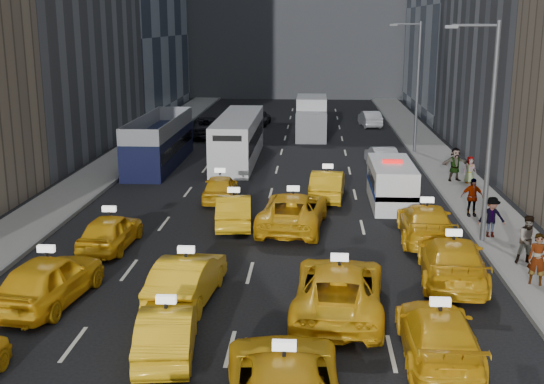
{
  "coord_description": "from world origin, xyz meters",
  "views": [
    {
      "loc": [
        2.25,
        -15.41,
        8.91
      ],
      "look_at": [
        0.55,
        12.25,
        2.0
      ],
      "focal_mm": 45.0,
      "sensor_mm": 36.0,
      "label": 1
    }
  ],
  "objects": [
    {
      "name": "pedestrian_1",
      "position": [
        10.28,
        9.17,
        1.08
      ],
      "size": [
        0.92,
        0.52,
        1.86
      ],
      "primitive_type": "imported",
      "rotation": [
        0.0,
        0.0,
        0.03
      ],
      "color": "gray",
      "rests_on": "sidewalk_east"
    },
    {
      "name": "pedestrian_5",
      "position": [
        10.3,
        22.99,
        1.1
      ],
      "size": [
        1.84,
        0.95,
        1.9
      ],
      "primitive_type": "imported",
      "rotation": [
        0.0,
        0.0,
        0.27
      ],
      "color": "gray",
      "rests_on": "sidewalk_east"
    },
    {
      "name": "pedestrian_4",
      "position": [
        11.01,
        22.43,
        0.91
      ],
      "size": [
        0.79,
        0.5,
        1.52
      ],
      "primitive_type": "imported",
      "rotation": [
        0.0,
        0.0,
        0.13
      ],
      "color": "gray",
      "rests_on": "sidewalk_east"
    },
    {
      "name": "taxi_16",
      "position": [
        -2.48,
        18.25,
        0.69
      ],
      "size": [
        1.75,
        4.1,
        1.38
      ],
      "primitive_type": "imported",
      "rotation": [
        0.0,
        0.0,
        3.17
      ],
      "color": "#F1AE14",
      "rests_on": "ground"
    },
    {
      "name": "taxi_11",
      "position": [
        7.19,
        7.6,
        0.79
      ],
      "size": [
        2.74,
        5.64,
        1.58
      ],
      "primitive_type": "imported",
      "rotation": [
        0.0,
        0.0,
        3.04
      ],
      "color": "#F1AE14",
      "rests_on": "ground"
    },
    {
      "name": "curb_west",
      "position": [
        -9.05,
        25.0,
        0.09
      ],
      "size": [
        0.15,
        90.0,
        0.18
      ],
      "primitive_type": "cube",
      "color": "slate",
      "rests_on": "ground"
    },
    {
      "name": "taxi_17",
      "position": [
        3.01,
        18.93,
        0.76
      ],
      "size": [
        1.98,
        4.73,
        1.52
      ],
      "primitive_type": "imported",
      "rotation": [
        0.0,
        0.0,
        3.06
      ],
      "color": "#F1AE14",
      "rests_on": "ground"
    },
    {
      "name": "pedestrian_2",
      "position": [
        9.74,
        12.45,
        1.01
      ],
      "size": [
        1.13,
        0.49,
        1.73
      ],
      "primitive_type": "imported",
      "rotation": [
        0.0,
        0.0,
        0.02
      ],
      "color": "gray",
      "rests_on": "sidewalk_east"
    },
    {
      "name": "misc_car_4",
      "position": [
        7.18,
        44.64,
        0.7
      ],
      "size": [
        1.95,
        4.39,
        1.4
      ],
      "primitive_type": "imported",
      "rotation": [
        0.0,
        0.0,
        3.25
      ],
      "color": "#ABAEB3",
      "rests_on": "ground"
    },
    {
      "name": "taxi_12",
      "position": [
        -5.89,
        10.44,
        0.72
      ],
      "size": [
        1.91,
        4.3,
        1.44
      ],
      "primitive_type": "imported",
      "rotation": [
        0.0,
        0.0,
        3.09
      ],
      "color": "#F1AE14",
      "rests_on": "ground"
    },
    {
      "name": "pedestrian_0",
      "position": [
        9.97,
        7.11,
        1.05
      ],
      "size": [
        0.77,
        0.65,
        1.81
      ],
      "primitive_type": "imported",
      "rotation": [
        0.0,
        0.0,
        -0.38
      ],
      "color": "gray",
      "rests_on": "sidewalk_east"
    },
    {
      "name": "taxi_5",
      "position": [
        -1.68,
        1.62,
        0.69
      ],
      "size": [
        1.95,
        4.34,
        1.38
      ],
      "primitive_type": "imported",
      "rotation": [
        0.0,
        0.0,
        3.26
      ],
      "color": "#F1AE14",
      "rests_on": "ground"
    },
    {
      "name": "nypd_van",
      "position": [
        6.19,
        18.09,
        1.03
      ],
      "size": [
        2.35,
        5.42,
        2.28
      ],
      "rotation": [
        0.0,
        0.0,
        0.05
      ],
      "color": "white",
      "rests_on": "ground"
    },
    {
      "name": "taxi_7",
      "position": [
        5.71,
        1.83,
        0.71
      ],
      "size": [
        2.09,
        4.93,
        1.42
      ],
      "primitive_type": "imported",
      "rotation": [
        0.0,
        0.0,
        3.12
      ],
      "color": "#F1AE14",
      "rests_on": "ground"
    },
    {
      "name": "pedestrian_3",
      "position": [
        9.63,
        15.66,
        1.05
      ],
      "size": [
        1.08,
        0.54,
        1.8
      ],
      "primitive_type": "imported",
      "rotation": [
        0.0,
        0.0,
        0.06
      ],
      "color": "gray",
      "rests_on": "sidewalk_east"
    },
    {
      "name": "taxi_8",
      "position": [
        -6.23,
        4.79,
        0.83
      ],
      "size": [
        2.61,
        5.11,
        1.67
      ],
      "primitive_type": "imported",
      "rotation": [
        0.0,
        0.0,
        3.01
      ],
      "color": "#F1AE14",
      "rests_on": "ground"
    },
    {
      "name": "streetlight_near",
      "position": [
        9.18,
        12.0,
        4.92
      ],
      "size": [
        2.15,
        0.22,
        9.0
      ],
      "color": "#595B60",
      "rests_on": "ground"
    },
    {
      "name": "taxi_13",
      "position": [
        -1.27,
        13.91,
        0.72
      ],
      "size": [
        1.94,
        4.49,
        1.44
      ],
      "primitive_type": "imported",
      "rotation": [
        0.0,
        0.0,
        3.24
      ],
      "color": "#F1AE14",
      "rests_on": "ground"
    },
    {
      "name": "misc_car_1",
      "position": [
        -6.33,
        38.23,
        0.8
      ],
      "size": [
        3.43,
        6.07,
        1.6
      ],
      "primitive_type": "imported",
      "rotation": [
        0.0,
        0.0,
        3.28
      ],
      "color": "black",
      "rests_on": "ground"
    },
    {
      "name": "taxi_14",
      "position": [
        1.4,
        13.65,
        0.8
      ],
      "size": [
        3.24,
        6.03,
        1.61
      ],
      "primitive_type": "imported",
      "rotation": [
        0.0,
        0.0,
        3.04
      ],
      "color": "#F1AE14",
      "rests_on": "ground"
    },
    {
      "name": "sidewalk_east",
      "position": [
        10.5,
        25.0,
        0.07
      ],
      "size": [
        3.0,
        90.0,
        0.15
      ],
      "primitive_type": "cube",
      "color": "gray",
      "rests_on": "ground"
    },
    {
      "name": "taxi_15",
      "position": [
        7.0,
        12.26,
        0.77
      ],
      "size": [
        2.44,
        5.42,
        1.54
      ],
      "primitive_type": "imported",
      "rotation": [
        0.0,
        0.0,
        3.09
      ],
      "color": "#F1AE14",
      "rests_on": "ground"
    },
    {
      "name": "streetlight_far",
      "position": [
        9.18,
        32.0,
        4.92
      ],
      "size": [
        2.15,
        0.22,
        9.0
      ],
      "color": "#595B60",
      "rests_on": "ground"
    },
    {
      "name": "city_bus",
      "position": [
        -2.69,
        28.69,
        1.48
      ],
      "size": [
        3.43,
        11.73,
        2.99
      ],
      "rotation": [
        0.0,
        0.0,
        0.09
      ],
      "color": "silver",
      "rests_on": "ground"
    },
    {
      "name": "double_decker",
      "position": [
        -7.55,
        26.94,
        1.52
      ],
      "size": [
        2.83,
        10.67,
        3.08
      ],
      "rotation": [
        0.0,
        0.0,
        -0.04
      ],
      "color": "black",
      "rests_on": "ground"
    },
    {
      "name": "box_truck",
      "position": [
        2.06,
        38.7,
        1.54
      ],
      "size": [
        3.04,
        7.05,
        3.13
      ],
      "rotation": [
        0.0,
        0.0,
        -0.1
      ],
      "color": "silver",
      "rests_on": "ground"
    },
    {
      "name": "sidewalk_west",
      "position": [
        -10.5,
        25.0,
        0.07
      ],
      "size": [
        3.0,
        90.0,
        0.15
      ],
      "primitive_type": "cube",
      "color": "gray",
      "rests_on": "ground"
    },
    {
      "name": "taxi_9",
      "position": [
        -1.82,
        5.33,
        0.77
      ],
      "size": [
        2.08,
        4.82,
        1.54
      ],
      "primitive_type": "imported",
      "rotation": [
        0.0,
        0.0,
        3.04
      ],
      "color": "#F1AE14",
      "rests_on": "ground"
    },
    {
      "name": "misc_car_3",
      "position": [
        -2.59,
        44.79,
        0.7
      ],
      "size": [
        2.04,
        4.23,
        1.39
      ],
      "primitive_type": "imported",
      "rotation": [
        0.0,
        0.0,
        3.04
      ],
      "color": "black",
      "rests_on": "ground"
    },
    {
      "name": "taxi_10",
      "position": [
        3.11,
        4.62,
        0.82
      ],
      "size": [
        3.1,
        6.06,
        1.64
      ],
      "primitive_type": "imported",
      "rotation": [
        0.0,
        0.0,
        3.07
      ],
      "color": "#F1AE14",
      "rests_on": "ground"
    },
    {
      "name": "misc_car_2",
      "position": [
        1.8,
        46.51,
        0.72
      ],
      "size": [
        2.58,
        5.18,
        1.45
      ],
      "primitive_type": "imported",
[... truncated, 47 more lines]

